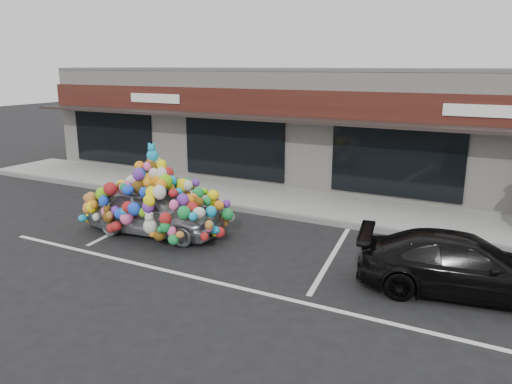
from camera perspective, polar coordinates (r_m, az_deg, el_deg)
The scene contains 9 objects.
ground at distance 13.02m, azimuth -3.39°, elevation -5.56°, with size 90.00×90.00×0.00m, color black.
shop_building at distance 20.05m, azimuth 9.30°, elevation 7.66°, with size 24.00×7.20×4.31m.
sidewalk at distance 16.37m, azimuth 3.92°, elevation -1.11°, with size 26.00×3.00×0.15m, color #9A9B95.
kerb at distance 15.07m, azimuth 1.57°, elevation -2.45°, with size 26.00×0.18×0.16m, color slate.
parking_stripe_left at distance 15.00m, azimuth -13.49°, elevation -3.22°, with size 0.12×4.40×0.01m, color silver.
parking_stripe_mid at distance 12.06m, azimuth 8.65°, elevation -7.34°, with size 0.12×4.40×0.01m, color silver.
lane_line at distance 10.25m, azimuth -0.49°, elevation -11.21°, with size 14.00×0.12×0.01m, color silver.
toy_car at distance 13.58m, azimuth -11.44°, elevation -1.49°, with size 2.73×4.14×2.32m.
black_sedan at distance 10.73m, azimuth 22.59°, elevation -7.72°, with size 4.09×1.66×1.19m, color black.
Camera 1 is at (6.43, -10.42, 4.42)m, focal length 35.00 mm.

